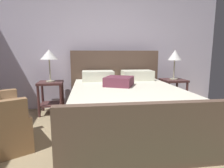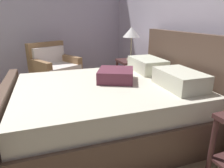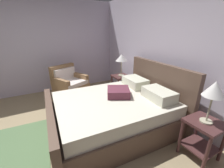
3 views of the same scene
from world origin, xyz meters
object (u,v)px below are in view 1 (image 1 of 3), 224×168
Objects in this scene: nightstand_right at (173,89)px; table_lamp_left at (49,55)px; nightstand_left at (51,92)px; table_lamp_right at (175,56)px; bed at (124,104)px.

nightstand_right is 1.03× the size of table_lamp_left.
table_lamp_right is at bearing -2.66° from nightstand_left.
table_lamp_right is (1.19, 0.73, 0.72)m from bed.
table_lamp_left is (-2.38, 0.11, 0.02)m from table_lamp_right.
nightstand_left is (-2.38, 0.11, -0.66)m from table_lamp_right.
bed is 3.92× the size of table_lamp_left.
table_lamp_left is (-2.38, 0.11, 0.67)m from nightstand_right.
nightstand_right is 0.66m from table_lamp_right.
table_lamp_right is 1.00× the size of table_lamp_left.
table_lamp_left is (-0.00, 0.00, 0.67)m from nightstand_left.
table_lamp_right reaches higher than bed.
table_lamp_left reaches higher than bed.
table_lamp_right is 0.97× the size of nightstand_left.
nightstand_right is 2.39m from nightstand_left.
nightstand_left is (-2.38, 0.11, 0.00)m from nightstand_right.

